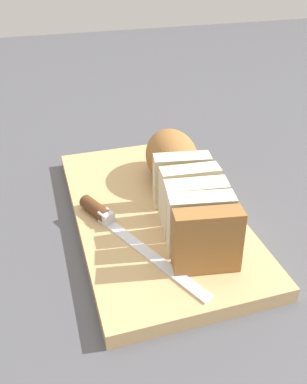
{
  "coord_description": "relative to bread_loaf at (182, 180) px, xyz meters",
  "views": [
    {
      "loc": [
        0.52,
        -0.16,
        0.4
      ],
      "look_at": [
        0.0,
        0.0,
        0.05
      ],
      "focal_mm": 38.21,
      "sensor_mm": 36.0,
      "label": 1
    }
  ],
  "objects": [
    {
      "name": "ground_plane",
      "position": [
        -0.0,
        -0.05,
        -0.07
      ],
      "size": [
        3.0,
        3.0,
        0.0
      ],
      "primitive_type": "plane",
      "color": "#4C4C51"
    },
    {
      "name": "cutting_board",
      "position": [
        -0.0,
        -0.05,
        -0.06
      ],
      "size": [
        0.45,
        0.25,
        0.02
      ],
      "primitive_type": "cube",
      "rotation": [
        0.0,
        0.0,
        -0.01
      ],
      "color": "tan",
      "rests_on": "ground_plane"
    },
    {
      "name": "bread_loaf",
      "position": [
        0.0,
        0.0,
        0.0
      ],
      "size": [
        0.33,
        0.14,
        0.09
      ],
      "rotation": [
        0.0,
        0.0,
        -0.14
      ],
      "color": "#996633",
      "rests_on": "cutting_board"
    },
    {
      "name": "bread_knife",
      "position": [
        0.02,
        -0.13,
        -0.04
      ],
      "size": [
        0.26,
        0.13,
        0.02
      ],
      "rotation": [
        0.0,
        0.0,
        0.42
      ],
      "color": "silver",
      "rests_on": "cutting_board"
    },
    {
      "name": "crumb_near_knife",
      "position": [
        0.04,
        -0.02,
        -0.04
      ],
      "size": [
        0.0,
        0.0,
        0.0
      ],
      "primitive_type": "sphere",
      "color": "tan",
      "rests_on": "cutting_board"
    },
    {
      "name": "crumb_near_loaf",
      "position": [
        0.02,
        -0.02,
        -0.04
      ],
      "size": [
        0.01,
        0.01,
        0.01
      ],
      "primitive_type": "sphere",
      "color": "tan",
      "rests_on": "cutting_board"
    },
    {
      "name": "crumb_stray_left",
      "position": [
        0.04,
        -0.03,
        -0.04
      ],
      "size": [
        0.01,
        0.01,
        0.01
      ],
      "primitive_type": "sphere",
      "color": "tan",
      "rests_on": "cutting_board"
    },
    {
      "name": "crumb_stray_right",
      "position": [
        -0.04,
        -0.0,
        -0.04
      ],
      "size": [
        0.01,
        0.01,
        0.01
      ],
      "primitive_type": "sphere",
      "color": "tan",
      "rests_on": "cutting_board"
    }
  ]
}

